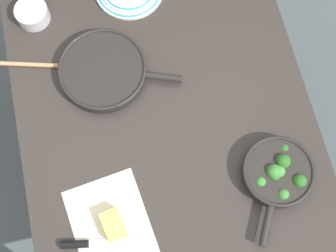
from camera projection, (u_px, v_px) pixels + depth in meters
The scene contains 9 objects.
ground_plane at pixel (168, 173), 2.25m from camera, with size 14.00×14.00×0.00m, color #424C51.
dining_table_red at pixel (168, 134), 1.61m from camera, with size 1.33×0.97×0.74m.
skillet_broccoli at pixel (278, 173), 1.46m from camera, with size 0.33×0.24×0.08m.
skillet_eggs at pixel (104, 71), 1.57m from camera, with size 0.30×0.40×0.05m.
wooden_spoon at pixel (60, 66), 1.60m from camera, with size 0.12×0.35×0.02m.
parchment_sheet at pixel (112, 230), 1.44m from camera, with size 0.36×0.27×0.00m.
grater_knife at pixel (93, 244), 1.42m from camera, with size 0.08×0.28×0.02m.
cheese_block at pixel (113, 225), 1.42m from camera, with size 0.10×0.07×0.05m.
prep_bowl_steel at pixel (32, 14), 1.63m from camera, with size 0.12×0.12×0.06m.
Camera 1 is at (-0.44, 0.10, 2.21)m, focal length 50.00 mm.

